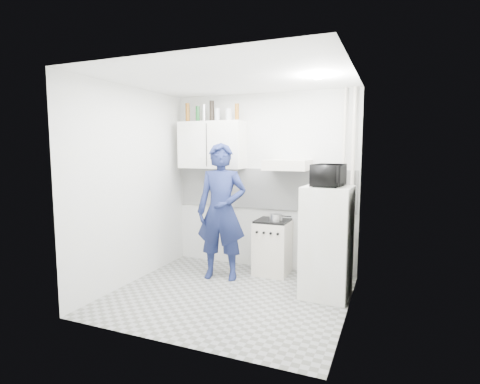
% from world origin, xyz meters
% --- Properties ---
extents(floor, '(2.80, 2.80, 0.00)m').
position_xyz_m(floor, '(0.00, 0.00, 0.00)').
color(floor, gray).
rests_on(floor, ground).
extents(ceiling, '(2.80, 2.80, 0.00)m').
position_xyz_m(ceiling, '(0.00, 0.00, 2.60)').
color(ceiling, white).
rests_on(ceiling, wall_back).
extents(wall_back, '(2.80, 0.00, 2.80)m').
position_xyz_m(wall_back, '(0.00, 1.25, 1.30)').
color(wall_back, beige).
rests_on(wall_back, floor).
extents(wall_left, '(0.00, 2.60, 2.60)m').
position_xyz_m(wall_left, '(-1.40, 0.00, 1.30)').
color(wall_left, beige).
rests_on(wall_left, floor).
extents(wall_right, '(0.00, 2.60, 2.60)m').
position_xyz_m(wall_right, '(1.40, 0.00, 1.30)').
color(wall_right, beige).
rests_on(wall_right, floor).
extents(person, '(0.76, 0.58, 1.87)m').
position_xyz_m(person, '(-0.35, 0.56, 0.94)').
color(person, '#161E47').
rests_on(person, floor).
extents(stove, '(0.47, 0.47, 0.76)m').
position_xyz_m(stove, '(0.25, 1.00, 0.38)').
color(stove, beige).
rests_on(stove, floor).
extents(fridge, '(0.58, 0.58, 1.35)m').
position_xyz_m(fridge, '(1.10, 0.46, 0.67)').
color(fridge, white).
rests_on(fridge, floor).
extents(stove_top, '(0.46, 0.46, 0.03)m').
position_xyz_m(stove_top, '(0.25, 1.00, 0.77)').
color(stove_top, black).
rests_on(stove_top, stove).
extents(saucepan, '(0.18, 0.18, 0.10)m').
position_xyz_m(saucepan, '(0.32, 0.92, 0.84)').
color(saucepan, silver).
rests_on(saucepan, stove_top).
extents(microwave, '(0.51, 0.37, 0.26)m').
position_xyz_m(microwave, '(1.10, 0.46, 1.48)').
color(microwave, black).
rests_on(microwave, fridge).
extents(bottle_a, '(0.07, 0.07, 0.29)m').
position_xyz_m(bottle_a, '(-1.16, 1.07, 2.34)').
color(bottle_a, brown).
rests_on(bottle_a, upper_cabinet).
extents(bottle_b, '(0.06, 0.06, 0.24)m').
position_xyz_m(bottle_b, '(-0.99, 1.07, 2.32)').
color(bottle_b, '#144C1E').
rests_on(bottle_b, upper_cabinet).
extents(bottle_c, '(0.06, 0.06, 0.26)m').
position_xyz_m(bottle_c, '(-0.88, 1.07, 2.33)').
color(bottle_c, silver).
rests_on(bottle_c, upper_cabinet).
extents(bottle_d, '(0.07, 0.07, 0.31)m').
position_xyz_m(bottle_d, '(-0.75, 1.07, 2.35)').
color(bottle_d, black).
rests_on(bottle_d, upper_cabinet).
extents(canister_a, '(0.08, 0.08, 0.19)m').
position_xyz_m(canister_a, '(-0.66, 1.07, 2.30)').
color(canister_a, '#B2B7BC').
rests_on(canister_a, upper_cabinet).
extents(canister_b, '(0.09, 0.09, 0.18)m').
position_xyz_m(canister_b, '(-0.47, 1.07, 2.29)').
color(canister_b, '#B2B7BC').
rests_on(canister_b, upper_cabinet).
extents(bottle_e, '(0.06, 0.06, 0.24)m').
position_xyz_m(bottle_e, '(-0.34, 1.07, 2.32)').
color(bottle_e, brown).
rests_on(bottle_e, upper_cabinet).
extents(upper_cabinet, '(1.00, 0.35, 0.70)m').
position_xyz_m(upper_cabinet, '(-0.75, 1.07, 1.85)').
color(upper_cabinet, white).
rests_on(upper_cabinet, wall_back).
extents(range_hood, '(0.60, 0.50, 0.14)m').
position_xyz_m(range_hood, '(0.45, 1.00, 1.57)').
color(range_hood, beige).
rests_on(range_hood, wall_back).
extents(backsplash, '(2.74, 0.03, 0.60)m').
position_xyz_m(backsplash, '(0.00, 1.24, 1.20)').
color(backsplash, white).
rests_on(backsplash, wall_back).
extents(pipe_a, '(0.05, 0.05, 2.60)m').
position_xyz_m(pipe_a, '(1.30, 1.17, 1.30)').
color(pipe_a, beige).
rests_on(pipe_a, floor).
extents(pipe_b, '(0.04, 0.04, 2.60)m').
position_xyz_m(pipe_b, '(1.18, 1.17, 1.30)').
color(pipe_b, beige).
rests_on(pipe_b, floor).
extents(ceiling_spot_fixture, '(0.10, 0.10, 0.02)m').
position_xyz_m(ceiling_spot_fixture, '(1.00, 0.20, 2.57)').
color(ceiling_spot_fixture, white).
rests_on(ceiling_spot_fixture, ceiling).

